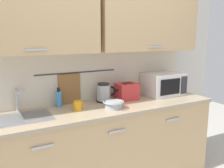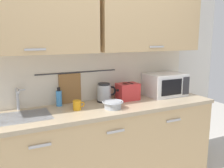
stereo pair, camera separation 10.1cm
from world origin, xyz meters
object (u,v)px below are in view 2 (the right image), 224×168
Objects in this scene: microwave at (165,84)px; electric_kettle at (104,93)px; dish_soap_bottle at (59,98)px; toaster at (128,92)px; mug_near_sink at (77,105)px; mixing_bowl at (113,104)px.

microwave is 0.78m from electric_kettle.
toaster is at bearing -7.10° from dish_soap_bottle.
mug_near_sink is 0.35m from mixing_bowl.
microwave is at bearing 15.13° from mixing_bowl.
dish_soap_bottle is 0.57m from mixing_bowl.
mixing_bowl is 0.84× the size of toaster.
dish_soap_bottle is 0.92× the size of mixing_bowl.
microwave is at bearing 5.32° from mug_near_sink.
electric_kettle reaches higher than toaster.
electric_kettle is (-0.78, 0.06, -0.03)m from microwave.
electric_kettle is at bearing 175.54° from microwave.
mixing_bowl is (-0.04, -0.28, -0.06)m from electric_kettle.
electric_kettle is at bearing 24.42° from mug_near_sink.
mixing_bowl is at bearing -164.87° from microwave.
toaster is (0.64, 0.12, 0.05)m from mug_near_sink.
microwave reaches higher than mixing_bowl.
dish_soap_bottle is 1.63× the size of mug_near_sink.
electric_kettle is 0.89× the size of toaster.
dish_soap_bottle is at bearing 144.21° from mixing_bowl.
mixing_bowl is (0.46, -0.33, -0.04)m from dish_soap_bottle.
electric_kettle is 0.29m from mixing_bowl.
toaster is at bearing 37.52° from mixing_bowl.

